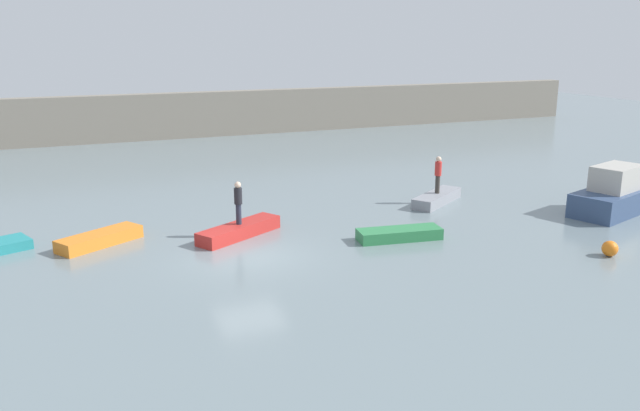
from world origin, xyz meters
TOP-DOWN VIEW (x-y plane):
  - ground_plane at (0.00, 0.00)m, footprint 120.00×120.00m
  - embankment_wall at (0.00, 29.11)m, footprint 80.00×1.20m
  - motorboat at (17.48, -0.45)m, footprint 6.20×3.76m
  - rowboat_orange at (-4.89, 3.56)m, footprint 3.40×2.59m
  - rowboat_red at (0.37, 2.50)m, footprint 3.87×2.79m
  - rowboat_green at (6.12, -0.32)m, footprint 3.45×1.50m
  - rowboat_grey at (10.61, 3.98)m, footprint 3.56×2.82m
  - person_dark_shirt at (0.37, 2.50)m, footprint 0.32×0.32m
  - person_red_shirt at (10.61, 3.98)m, footprint 0.32×0.32m
  - mooring_buoy at (12.25, -5.06)m, footprint 0.58×0.58m

SIDE VIEW (x-z plane):
  - ground_plane at x=0.00m, z-range 0.00..0.00m
  - rowboat_green at x=6.12m, z-range 0.00..0.45m
  - rowboat_orange at x=-4.89m, z-range 0.00..0.49m
  - rowboat_grey at x=10.61m, z-range 0.00..0.50m
  - rowboat_red at x=0.37m, z-range 0.00..0.52m
  - mooring_buoy at x=12.25m, z-range 0.00..0.58m
  - motorboat at x=17.48m, z-range -0.29..1.89m
  - person_dark_shirt at x=0.37m, z-range 0.63..2.37m
  - person_red_shirt at x=10.61m, z-range 0.61..2.40m
  - embankment_wall at x=0.00m, z-range 0.00..3.49m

